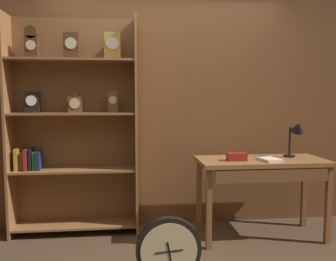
{
  "coord_description": "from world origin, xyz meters",
  "views": [
    {
      "loc": [
        -0.39,
        -2.43,
        1.4
      ],
      "look_at": [
        -0.03,
        0.84,
        1.1
      ],
      "focal_mm": 36.63,
      "sensor_mm": 36.0,
      "label": 1
    }
  ],
  "objects_px": {
    "toolbox_small": "(237,157)",
    "round_clock_large": "(169,251)",
    "open_repair_manual": "(270,159)",
    "desk_lamp": "(296,132)",
    "workbench": "(262,170)",
    "bookshelf": "(72,124)"
  },
  "relations": [
    {
      "from": "desk_lamp",
      "to": "toolbox_small",
      "type": "bearing_deg",
      "value": -170.12
    },
    {
      "from": "bookshelf",
      "to": "open_repair_manual",
      "type": "relative_size",
      "value": 10.16
    },
    {
      "from": "bookshelf",
      "to": "desk_lamp",
      "type": "height_order",
      "value": "bookshelf"
    },
    {
      "from": "bookshelf",
      "to": "workbench",
      "type": "height_order",
      "value": "bookshelf"
    },
    {
      "from": "toolbox_small",
      "to": "open_repair_manual",
      "type": "height_order",
      "value": "toolbox_small"
    },
    {
      "from": "open_repair_manual",
      "to": "round_clock_large",
      "type": "height_order",
      "value": "open_repair_manual"
    },
    {
      "from": "open_repair_manual",
      "to": "workbench",
      "type": "bearing_deg",
      "value": 109.03
    },
    {
      "from": "toolbox_small",
      "to": "round_clock_large",
      "type": "bearing_deg",
      "value": -134.39
    },
    {
      "from": "workbench",
      "to": "round_clock_large",
      "type": "relative_size",
      "value": 2.4
    },
    {
      "from": "toolbox_small",
      "to": "open_repair_manual",
      "type": "relative_size",
      "value": 0.85
    },
    {
      "from": "desk_lamp",
      "to": "round_clock_large",
      "type": "height_order",
      "value": "desk_lamp"
    },
    {
      "from": "round_clock_large",
      "to": "bookshelf",
      "type": "bearing_deg",
      "value": 126.78
    },
    {
      "from": "bookshelf",
      "to": "desk_lamp",
      "type": "xyz_separation_m",
      "value": [
        2.28,
        -0.28,
        -0.08
      ]
    },
    {
      "from": "desk_lamp",
      "to": "workbench",
      "type": "bearing_deg",
      "value": -168.64
    },
    {
      "from": "desk_lamp",
      "to": "round_clock_large",
      "type": "distance_m",
      "value": 1.84
    },
    {
      "from": "desk_lamp",
      "to": "open_repair_manual",
      "type": "height_order",
      "value": "desk_lamp"
    },
    {
      "from": "round_clock_large",
      "to": "open_repair_manual",
      "type": "bearing_deg",
      "value": 34.24
    },
    {
      "from": "open_repair_manual",
      "to": "round_clock_large",
      "type": "distance_m",
      "value": 1.4
    },
    {
      "from": "toolbox_small",
      "to": "round_clock_large",
      "type": "distance_m",
      "value": 1.22
    },
    {
      "from": "workbench",
      "to": "desk_lamp",
      "type": "distance_m",
      "value": 0.53
    },
    {
      "from": "desk_lamp",
      "to": "toolbox_small",
      "type": "distance_m",
      "value": 0.71
    },
    {
      "from": "workbench",
      "to": "round_clock_large",
      "type": "height_order",
      "value": "workbench"
    }
  ]
}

